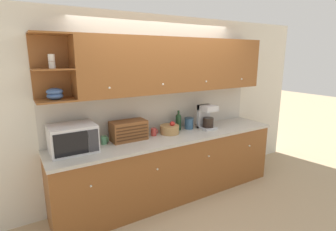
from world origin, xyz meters
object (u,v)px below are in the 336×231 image
(coffee_maker, at_px, (206,117))
(mug_blue_second, at_px, (104,140))
(bread_box, at_px, (129,130))
(fruit_basket, at_px, (170,129))
(microwave, at_px, (73,139))
(wine_bottle, at_px, (178,121))
(storage_canister, at_px, (189,123))
(mug, at_px, (154,132))

(coffee_maker, bearing_deg, mug_blue_second, 176.21)
(bread_box, xyz_separation_m, fruit_basket, (0.62, -0.04, -0.07))
(bread_box, relative_size, fruit_basket, 1.72)
(microwave, xyz_separation_m, wine_bottle, (1.57, 0.13, -0.03))
(storage_canister, relative_size, coffee_maker, 0.48)
(storage_canister, bearing_deg, mug, -177.71)
(microwave, distance_m, mug, 1.13)
(mug_blue_second, height_order, mug, mug)
(mug, bearing_deg, fruit_basket, -8.95)
(storage_canister, bearing_deg, microwave, -176.78)
(microwave, height_order, mug, microwave)
(fruit_basket, relative_size, coffee_maker, 0.75)
(storage_canister, distance_m, coffee_maker, 0.29)
(fruit_basket, bearing_deg, microwave, -178.52)
(wine_bottle, bearing_deg, mug_blue_second, -177.75)
(fruit_basket, height_order, storage_canister, fruit_basket)
(bread_box, bearing_deg, mug, 0.17)
(bread_box, bearing_deg, storage_canister, 1.49)
(microwave, bearing_deg, wine_bottle, 4.68)
(microwave, xyz_separation_m, mug, (1.12, 0.07, -0.11))
(wine_bottle, bearing_deg, mug, -173.01)
(wine_bottle, bearing_deg, bread_box, -176.12)
(storage_canister, bearing_deg, fruit_basket, -170.81)
(bread_box, bearing_deg, mug_blue_second, 178.17)
(mug, relative_size, coffee_maker, 0.29)
(mug, distance_m, fruit_basket, 0.24)
(mug_blue_second, distance_m, storage_canister, 1.35)
(bread_box, xyz_separation_m, coffee_maker, (1.26, -0.10, 0.05))
(fruit_basket, xyz_separation_m, wine_bottle, (0.21, 0.09, 0.07))
(mug, xyz_separation_m, wine_bottle, (0.45, 0.06, 0.08))
(bread_box, relative_size, wine_bottle, 1.57)
(bread_box, relative_size, coffee_maker, 1.29)
(storage_canister, height_order, coffee_maker, coffee_maker)
(mug_blue_second, height_order, bread_box, bread_box)
(microwave, height_order, storage_canister, microwave)
(mug, bearing_deg, bread_box, -179.83)
(mug_blue_second, relative_size, fruit_basket, 0.38)
(storage_canister, bearing_deg, coffee_maker, -26.44)
(microwave, relative_size, mug, 4.87)
(wine_bottle, bearing_deg, microwave, -175.32)
(microwave, height_order, mug_blue_second, microwave)
(microwave, xyz_separation_m, bread_box, (0.74, 0.07, -0.03))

